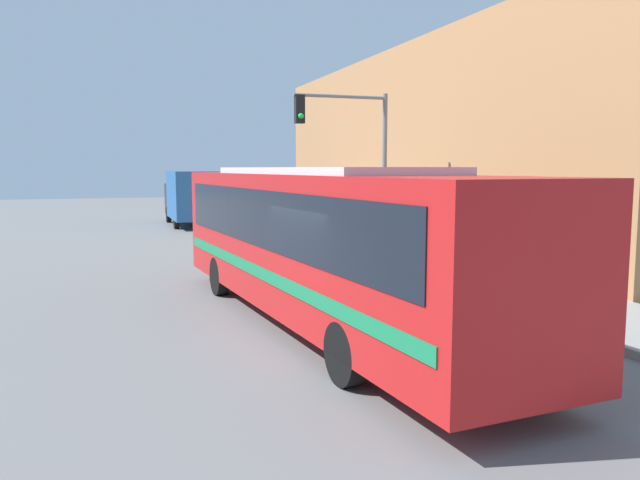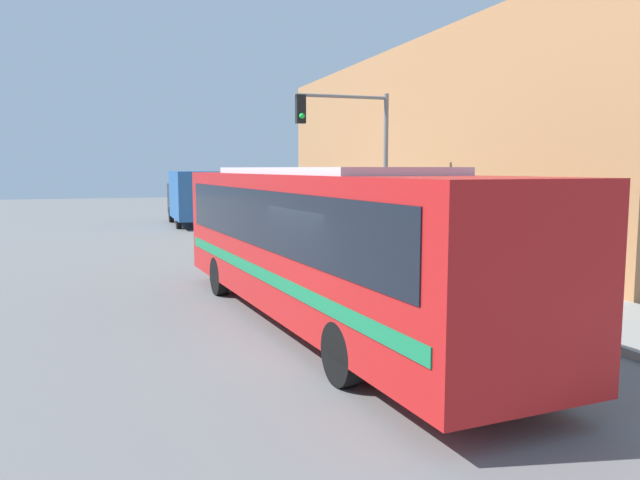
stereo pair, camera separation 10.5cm
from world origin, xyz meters
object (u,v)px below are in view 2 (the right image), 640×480
(fire_hydrant, at_px, (478,274))
(pedestrian_near_corner, at_px, (388,229))
(parking_meter, at_px, (388,232))
(traffic_light_pole, at_px, (356,146))
(delivery_truck, at_px, (194,196))
(city_bus, at_px, (320,235))

(fire_hydrant, height_order, pedestrian_near_corner, pedestrian_near_corner)
(parking_meter, distance_m, pedestrian_near_corner, 1.26)
(traffic_light_pole, xyz_separation_m, parking_meter, (0.95, -0.60, -2.84))
(delivery_truck, distance_m, parking_meter, 16.78)
(traffic_light_pole, bearing_deg, fire_hydrant, -80.94)
(delivery_truck, height_order, traffic_light_pole, traffic_light_pole)
(parking_meter, bearing_deg, city_bus, -124.00)
(traffic_light_pole, bearing_deg, pedestrian_near_corner, 20.93)
(delivery_truck, bearing_deg, parking_meter, -75.09)
(pedestrian_near_corner, bearing_deg, parking_meter, -113.63)
(delivery_truck, distance_m, traffic_light_pole, 16.13)
(city_bus, relative_size, pedestrian_near_corner, 7.13)
(fire_hydrant, bearing_deg, pedestrian_near_corner, 85.57)
(delivery_truck, height_order, fire_hydrant, delivery_truck)
(delivery_truck, bearing_deg, city_bus, -91.10)
(city_bus, distance_m, traffic_light_pole, 8.80)
(delivery_truck, height_order, parking_meter, delivery_truck)
(fire_hydrant, bearing_deg, city_bus, -160.36)
(parking_meter, relative_size, pedestrian_near_corner, 0.77)
(fire_hydrant, relative_size, pedestrian_near_corner, 0.40)
(pedestrian_near_corner, bearing_deg, city_bus, -122.67)
(parking_meter, bearing_deg, delivery_truck, 104.91)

